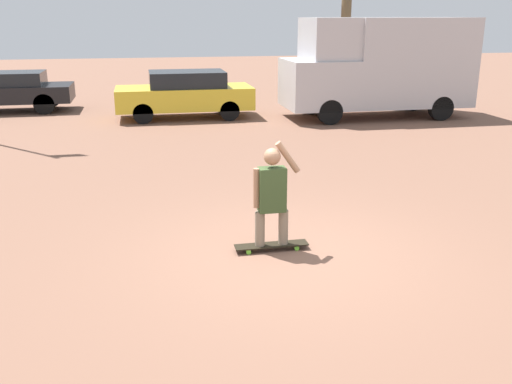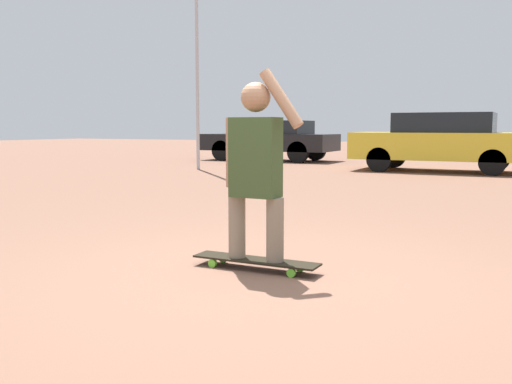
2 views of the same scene
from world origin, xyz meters
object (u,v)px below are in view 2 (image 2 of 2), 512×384
at_px(parked_car_black, 270,139).
at_px(flagpole, 198,3).
at_px(person_skateboarder, 256,162).
at_px(parked_car_yellow, 441,141).
at_px(skateboard, 256,261).

xyz_separation_m(parked_car_black, flagpole, (0.06, -4.65, 3.68)).
bearing_deg(parked_car_black, person_skateboarder, -65.38).
bearing_deg(parked_car_black, parked_car_yellow, -22.19).
height_order(skateboard, flagpole, flagpole).
distance_m(person_skateboarder, flagpole, 11.70).
height_order(parked_car_yellow, flagpole, flagpole).
relative_size(parked_car_yellow, flagpole, 0.56).
distance_m(parked_car_yellow, flagpole, 7.34).
bearing_deg(person_skateboarder, parked_car_yellow, 91.48).
relative_size(skateboard, parked_car_black, 0.23).
bearing_deg(skateboard, parked_car_yellow, 91.48).
distance_m(parked_car_black, flagpole, 5.93).
distance_m(skateboard, flagpole, 11.97).
relative_size(person_skateboarder, parked_car_black, 0.33).
bearing_deg(flagpole, parked_car_yellow, 20.02).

